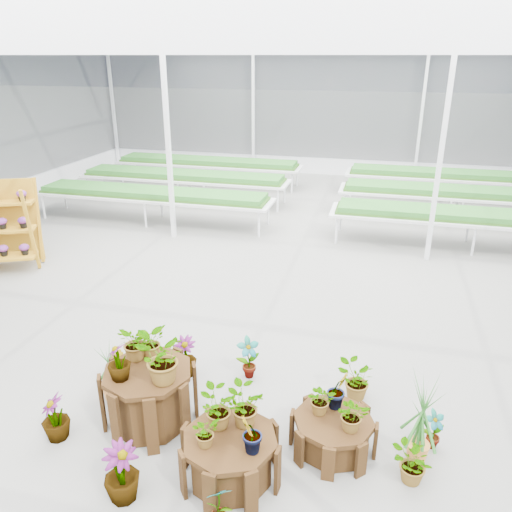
# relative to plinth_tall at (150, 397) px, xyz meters

# --- Properties ---
(ground_plane) EXTENTS (24.00, 24.00, 0.00)m
(ground_plane) POSITION_rel_plinth_tall_xyz_m (0.59, 2.35, -0.38)
(ground_plane) COLOR gray
(ground_plane) RESTS_ON ground
(greenhouse_shell) EXTENTS (18.00, 24.00, 4.50)m
(greenhouse_shell) POSITION_rel_plinth_tall_xyz_m (0.59, 2.35, 1.87)
(greenhouse_shell) COLOR white
(greenhouse_shell) RESTS_ON ground
(steel_frame) EXTENTS (18.00, 24.00, 4.50)m
(steel_frame) POSITION_rel_plinth_tall_xyz_m (0.59, 2.35, 1.87)
(steel_frame) COLOR silver
(steel_frame) RESTS_ON ground
(nursery_benches) EXTENTS (16.00, 7.00, 0.84)m
(nursery_benches) POSITION_rel_plinth_tall_xyz_m (0.59, 9.55, 0.04)
(nursery_benches) COLOR silver
(nursery_benches) RESTS_ON ground
(plinth_tall) EXTENTS (1.38, 1.38, 0.75)m
(plinth_tall) POSITION_rel_plinth_tall_xyz_m (0.00, 0.00, 0.00)
(plinth_tall) COLOR #36200C
(plinth_tall) RESTS_ON ground
(plinth_mid) EXTENTS (1.12, 1.12, 0.55)m
(plinth_mid) POSITION_rel_plinth_tall_xyz_m (1.20, -0.60, -0.10)
(plinth_mid) COLOR #36200C
(plinth_mid) RESTS_ON ground
(plinth_low) EXTENTS (0.95, 0.95, 0.42)m
(plinth_low) POSITION_rel_plinth_tall_xyz_m (2.20, 0.10, -0.16)
(plinth_low) COLOR #36200C
(plinth_low) RESTS_ON ground
(nursery_plants) EXTENTS (4.64, 3.04, 1.35)m
(nursery_plants) POSITION_rel_plinth_tall_xyz_m (1.06, 0.03, 0.19)
(nursery_plants) COLOR #286323
(nursery_plants) RESTS_ON ground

